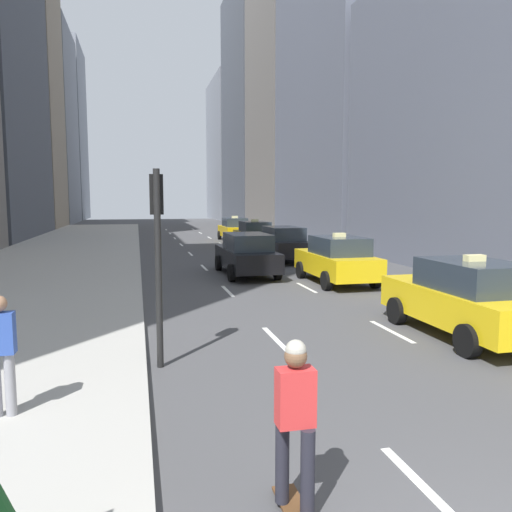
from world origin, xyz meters
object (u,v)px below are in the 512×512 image
Objects in this scene: taxi_lead at (254,235)px; taxi_second at (337,259)px; sedan_silver_behind at (282,243)px; traffic_light_pole at (157,236)px; taxi_third at (234,229)px; skateboarder at (295,419)px; taxi_fourth at (467,298)px; pedestrian_near_curb at (1,350)px; sedan_black_near at (247,254)px.

taxi_lead and taxi_second have the same top height.
sedan_silver_behind is 16.47m from traffic_light_pole.
taxi_third is 2.52× the size of skateboarder.
taxi_second is at bearing 90.00° from taxi_fourth.
skateboarder is at bearing -137.62° from taxi_fourth.
traffic_light_pole is at bearing 102.65° from skateboarder.
taxi_fourth is 7.69m from skateboarder.
sedan_silver_behind is at bearing 62.34° from pedestrian_near_curb.
taxi_lead and taxi_fourth have the same top height.
taxi_lead is 2.52× the size of skateboarder.
taxi_third is 2.67× the size of pedestrian_near_curb.
traffic_light_pole is (-6.75, -14.94, 1.53)m from sedan_silver_behind.
sedan_black_near is (-2.80, -17.13, -0.01)m from taxi_third.
sedan_silver_behind is at bearing 90.00° from taxi_fourth.
traffic_light_pole is at bearing -130.65° from taxi_second.
pedestrian_near_curb is at bearing -106.67° from taxi_third.
taxi_third is 1.00× the size of taxi_fourth.
skateboarder is (-5.68, -19.72, 0.08)m from sedan_silver_behind.
pedestrian_near_curb reaches higher than skateboarder.
taxi_second reaches higher than sedan_black_near.
taxi_second is 0.88× the size of sedan_black_near.
taxi_fourth is at bearing 42.38° from skateboarder.
taxi_third is (0.00, 6.50, 0.00)m from taxi_lead.
traffic_light_pole is (-6.75, -21.20, 1.53)m from taxi_lead.
taxi_second and taxi_third have the same top height.
taxi_fourth is 9.25m from pedestrian_near_curb.
pedestrian_near_curb reaches higher than sedan_silver_behind.
taxi_lead is 6.26m from sedan_silver_behind.
sedan_black_near is 3.02× the size of pedestrian_near_curb.
taxi_second is 13.85m from skateboarder.
skateboarder is 1.06× the size of pedestrian_near_curb.
sedan_silver_behind is (0.00, 14.54, 0.00)m from taxi_fourth.
pedestrian_near_curb is 0.46× the size of traffic_light_pole.
traffic_light_pole reaches higher than sedan_silver_behind.
traffic_light_pole is (-6.75, -7.86, 1.53)m from taxi_second.
taxi_lead is 2.67× the size of pedestrian_near_curb.
taxi_second is 1.22× the size of traffic_light_pole.
skateboarder is at bearing -77.35° from traffic_light_pole.
taxi_lead reaches higher than sedan_black_near.
sedan_black_near is at bearing 105.39° from taxi_fourth.
taxi_lead is at bearing 90.00° from taxi_fourth.
taxi_second is 2.52× the size of skateboarder.
taxi_second is at bearing -44.08° from sedan_black_near.
taxi_second is at bearing 48.06° from pedestrian_near_curb.
taxi_lead is 1.00× the size of taxi_fourth.
taxi_third is at bearing 90.00° from sedan_silver_behind.
taxi_fourth is 10.55m from sedan_black_near.
taxi_fourth is 1.22× the size of traffic_light_pole.
sedan_black_near is at bearing -99.28° from taxi_third.
taxi_second and taxi_fourth have the same top height.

